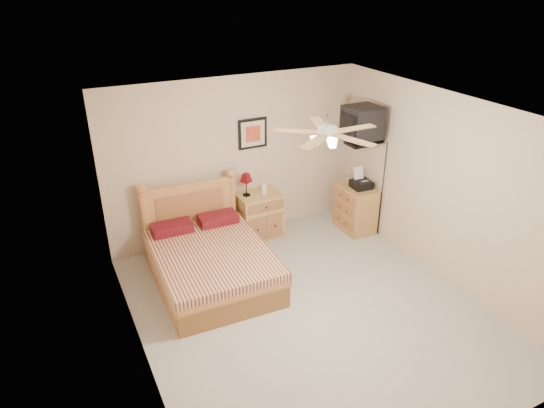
{
  "coord_description": "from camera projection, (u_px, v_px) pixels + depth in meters",
  "views": [
    {
      "loc": [
        -2.57,
        -4.13,
        3.84
      ],
      "look_at": [
        -0.07,
        0.9,
        1.1
      ],
      "focal_mm": 32.0,
      "sensor_mm": 36.0,
      "label": 1
    }
  ],
  "objects": [
    {
      "name": "nightstand",
      "position": [
        259.0,
        215.0,
        7.59
      ],
      "size": [
        0.67,
        0.5,
        0.72
      ],
      "primitive_type": "cube",
      "rotation": [
        0.0,
        0.0,
        0.01
      ],
      "color": "tan",
      "rests_on": "ground"
    },
    {
      "name": "ceiling_fan",
      "position": [
        327.0,
        133.0,
        4.84
      ],
      "size": [
        1.14,
        1.14,
        0.28
      ],
      "primitive_type": null,
      "color": "white",
      "rests_on": "ceiling"
    },
    {
      "name": "wall_front",
      "position": [
        464.0,
        347.0,
        3.68
      ],
      "size": [
        4.0,
        0.04,
        2.5
      ],
      "primitive_type": "cube",
      "color": "#CDB297",
      "rests_on": "ground"
    },
    {
      "name": "lotion_bottle",
      "position": [
        264.0,
        188.0,
        7.39
      ],
      "size": [
        0.1,
        0.1,
        0.21
      ],
      "primitive_type": "imported",
      "rotation": [
        0.0,
        0.0,
        0.32
      ],
      "color": "white",
      "rests_on": "nightstand"
    },
    {
      "name": "magazine_upper",
      "position": [
        349.0,
        178.0,
        7.83
      ],
      "size": [
        0.22,
        0.28,
        0.02
      ],
      "primitive_type": "imported",
      "rotation": [
        0.0,
        0.0,
        0.09
      ],
      "color": "gray",
      "rests_on": "magazine_lower"
    },
    {
      "name": "magazine_lower",
      "position": [
        349.0,
        180.0,
        7.82
      ],
      "size": [
        0.23,
        0.28,
        0.02
      ],
      "primitive_type": "imported",
      "rotation": [
        0.0,
        0.0,
        -0.23
      ],
      "color": "beige",
      "rests_on": "dresser"
    },
    {
      "name": "floor",
      "position": [
        309.0,
        311.0,
        6.03
      ],
      "size": [
        4.5,
        4.5,
        0.0
      ],
      "primitive_type": "plane",
      "color": "#A39D93",
      "rests_on": "ground"
    },
    {
      "name": "ceiling",
      "position": [
        317.0,
        114.0,
        4.94
      ],
      "size": [
        4.0,
        4.5,
        0.04
      ],
      "primitive_type": "cube",
      "color": "white",
      "rests_on": "ground"
    },
    {
      "name": "wall_tv",
      "position": [
        371.0,
        124.0,
        7.02
      ],
      "size": [
        0.56,
        0.46,
        0.58
      ],
      "primitive_type": null,
      "color": "black",
      "rests_on": "wall_right"
    },
    {
      "name": "wall_right",
      "position": [
        445.0,
        190.0,
        6.29
      ],
      "size": [
        0.04,
        4.5,
        2.5
      ],
      "primitive_type": "cube",
      "color": "#CDB297",
      "rests_on": "ground"
    },
    {
      "name": "table_lamp",
      "position": [
        246.0,
        185.0,
        7.31
      ],
      "size": [
        0.24,
        0.24,
        0.36
      ],
      "primitive_type": null,
      "rotation": [
        0.0,
        0.0,
        -0.31
      ],
      "color": "#5E0A11",
      "rests_on": "nightstand"
    },
    {
      "name": "framed_picture",
      "position": [
        253.0,
        133.0,
        7.23
      ],
      "size": [
        0.46,
        0.04,
        0.46
      ],
      "primitive_type": "cube",
      "color": "black",
      "rests_on": "wall_back"
    },
    {
      "name": "fax_machine",
      "position": [
        362.0,
        179.0,
        7.51
      ],
      "size": [
        0.31,
        0.33,
        0.31
      ],
      "primitive_type": null,
      "rotation": [
        0.0,
        0.0,
        -0.06
      ],
      "color": "black",
      "rests_on": "dresser"
    },
    {
      "name": "wall_left",
      "position": [
        135.0,
        266.0,
        4.69
      ],
      "size": [
        0.04,
        4.5,
        2.5
      ],
      "primitive_type": "cube",
      "color": "#CDB297",
      "rests_on": "ground"
    },
    {
      "name": "wall_back",
      "position": [
        236.0,
        159.0,
        7.3
      ],
      "size": [
        4.0,
        0.04,
        2.5
      ],
      "primitive_type": "cube",
      "color": "#CDB297",
      "rests_on": "ground"
    },
    {
      "name": "bed",
      "position": [
        210.0,
        243.0,
        6.33
      ],
      "size": [
        1.48,
        1.91,
        1.21
      ],
      "primitive_type": null,
      "rotation": [
        0.0,
        0.0,
        -0.03
      ],
      "color": "#C58443",
      "rests_on": "ground"
    },
    {
      "name": "dresser",
      "position": [
        355.0,
        208.0,
        7.77
      ],
      "size": [
        0.45,
        0.64,
        0.75
      ],
      "primitive_type": "cube",
      "rotation": [
        0.0,
        0.0,
        -0.01
      ],
      "color": "#AB7243",
      "rests_on": "ground"
    }
  ]
}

